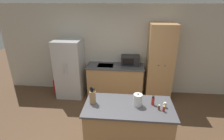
{
  "coord_description": "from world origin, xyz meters",
  "views": [
    {
      "loc": [
        0.2,
        -2.62,
        2.71
      ],
      "look_at": [
        -0.18,
        1.4,
        1.05
      ],
      "focal_mm": 28.0,
      "sensor_mm": 36.0,
      "label": 1
    }
  ],
  "objects_px": {
    "microwave": "(130,60)",
    "spice_bottle_green_herb": "(165,105)",
    "pantry_cabinet": "(160,63)",
    "spice_bottle_short_red": "(153,101)",
    "fire_extinguisher": "(56,86)",
    "kettle": "(138,100)",
    "spice_bottle_amber_oil": "(159,107)",
    "knife_block": "(93,97)",
    "refrigerator": "(70,68)",
    "spice_bottle_tall_dark": "(164,109)"
  },
  "relations": [
    {
      "from": "pantry_cabinet",
      "to": "spice_bottle_green_herb",
      "type": "relative_size",
      "value": 21.95
    },
    {
      "from": "refrigerator",
      "to": "knife_block",
      "type": "relative_size",
      "value": 4.88
    },
    {
      "from": "spice_bottle_amber_oil",
      "to": "knife_block",
      "type": "bearing_deg",
      "value": 175.38
    },
    {
      "from": "pantry_cabinet",
      "to": "knife_block",
      "type": "bearing_deg",
      "value": -127.54
    },
    {
      "from": "pantry_cabinet",
      "to": "knife_block",
      "type": "height_order",
      "value": "pantry_cabinet"
    },
    {
      "from": "spice_bottle_short_red",
      "to": "spice_bottle_green_herb",
      "type": "distance_m",
      "value": 0.21
    },
    {
      "from": "knife_block",
      "to": "spice_bottle_amber_oil",
      "type": "bearing_deg",
      "value": -4.62
    },
    {
      "from": "spice_bottle_amber_oil",
      "to": "spice_bottle_short_red",
      "type": "bearing_deg",
      "value": 119.96
    },
    {
      "from": "microwave",
      "to": "pantry_cabinet",
      "type": "bearing_deg",
      "value": -8.53
    },
    {
      "from": "spice_bottle_green_herb",
      "to": "spice_bottle_amber_oil",
      "type": "bearing_deg",
      "value": -143.37
    },
    {
      "from": "pantry_cabinet",
      "to": "spice_bottle_green_herb",
      "type": "xyz_separation_m",
      "value": [
        -0.21,
        -1.95,
        -0.08
      ]
    },
    {
      "from": "spice_bottle_amber_oil",
      "to": "microwave",
      "type": "bearing_deg",
      "value": 102.68
    },
    {
      "from": "spice_bottle_short_red",
      "to": "fire_extinguisher",
      "type": "height_order",
      "value": "spice_bottle_short_red"
    },
    {
      "from": "refrigerator",
      "to": "spice_bottle_tall_dark",
      "type": "height_order",
      "value": "refrigerator"
    },
    {
      "from": "microwave",
      "to": "spice_bottle_green_herb",
      "type": "height_order",
      "value": "microwave"
    },
    {
      "from": "spice_bottle_amber_oil",
      "to": "kettle",
      "type": "xyz_separation_m",
      "value": [
        -0.36,
        0.11,
        0.06
      ]
    },
    {
      "from": "pantry_cabinet",
      "to": "spice_bottle_short_red",
      "type": "bearing_deg",
      "value": -102.23
    },
    {
      "from": "knife_block",
      "to": "spice_bottle_short_red",
      "type": "relative_size",
      "value": 2.0
    },
    {
      "from": "microwave",
      "to": "spice_bottle_short_red",
      "type": "distance_m",
      "value": 2.05
    },
    {
      "from": "refrigerator",
      "to": "spice_bottle_short_red",
      "type": "relative_size",
      "value": 9.78
    },
    {
      "from": "pantry_cabinet",
      "to": "spice_bottle_amber_oil",
      "type": "height_order",
      "value": "pantry_cabinet"
    },
    {
      "from": "spice_bottle_green_herb",
      "to": "fire_extinguisher",
      "type": "xyz_separation_m",
      "value": [
        -2.85,
        1.91,
        -0.77
      ]
    },
    {
      "from": "fire_extinguisher",
      "to": "spice_bottle_tall_dark",
      "type": "bearing_deg",
      "value": -35.92
    },
    {
      "from": "spice_bottle_green_herb",
      "to": "knife_block",
      "type": "bearing_deg",
      "value": 179.51
    },
    {
      "from": "spice_bottle_tall_dark",
      "to": "spice_bottle_amber_oil",
      "type": "xyz_separation_m",
      "value": [
        -0.07,
        0.04,
        -0.0
      ]
    },
    {
      "from": "pantry_cabinet",
      "to": "spice_bottle_amber_oil",
      "type": "relative_size",
      "value": 22.32
    },
    {
      "from": "spice_bottle_tall_dark",
      "to": "pantry_cabinet",
      "type": "bearing_deg",
      "value": 83.14
    },
    {
      "from": "kettle",
      "to": "spice_bottle_green_herb",
      "type": "bearing_deg",
      "value": -2.71
    },
    {
      "from": "pantry_cabinet",
      "to": "spice_bottle_green_herb",
      "type": "height_order",
      "value": "pantry_cabinet"
    },
    {
      "from": "pantry_cabinet",
      "to": "microwave",
      "type": "distance_m",
      "value": 0.82
    },
    {
      "from": "refrigerator",
      "to": "spice_bottle_amber_oil",
      "type": "bearing_deg",
      "value": -41.78
    },
    {
      "from": "refrigerator",
      "to": "knife_block",
      "type": "distance_m",
      "value": 2.16
    },
    {
      "from": "spice_bottle_short_red",
      "to": "spice_bottle_green_herb",
      "type": "xyz_separation_m",
      "value": [
        0.2,
        -0.07,
        -0.03
      ]
    },
    {
      "from": "spice_bottle_tall_dark",
      "to": "microwave",
      "type": "bearing_deg",
      "value": 104.23
    },
    {
      "from": "knife_block",
      "to": "kettle",
      "type": "height_order",
      "value": "knife_block"
    },
    {
      "from": "microwave",
      "to": "spice_bottle_green_herb",
      "type": "distance_m",
      "value": 2.16
    },
    {
      "from": "refrigerator",
      "to": "fire_extinguisher",
      "type": "height_order",
      "value": "refrigerator"
    },
    {
      "from": "microwave",
      "to": "spice_bottle_tall_dark",
      "type": "bearing_deg",
      "value": -75.77
    },
    {
      "from": "pantry_cabinet",
      "to": "microwave",
      "type": "bearing_deg",
      "value": 171.47
    },
    {
      "from": "fire_extinguisher",
      "to": "knife_block",
      "type": "bearing_deg",
      "value": -50.47
    },
    {
      "from": "fire_extinguisher",
      "to": "kettle",
      "type": "bearing_deg",
      "value": -38.47
    },
    {
      "from": "fire_extinguisher",
      "to": "spice_bottle_amber_oil",
      "type": "bearing_deg",
      "value": -36.07
    },
    {
      "from": "spice_bottle_green_herb",
      "to": "refrigerator",
      "type": "bearing_deg",
      "value": 140.84
    },
    {
      "from": "spice_bottle_tall_dark",
      "to": "spice_bottle_short_red",
      "type": "bearing_deg",
      "value": 129.69
    },
    {
      "from": "pantry_cabinet",
      "to": "knife_block",
      "type": "xyz_separation_m",
      "value": [
        -1.49,
        -1.94,
        -0.0
      ]
    },
    {
      "from": "microwave",
      "to": "fire_extinguisher",
      "type": "relative_size",
      "value": 1.08
    },
    {
      "from": "refrigerator",
      "to": "spice_bottle_short_red",
      "type": "xyz_separation_m",
      "value": [
        2.12,
        -1.82,
        0.18
      ]
    },
    {
      "from": "spice_bottle_tall_dark",
      "to": "kettle",
      "type": "distance_m",
      "value": 0.46
    },
    {
      "from": "knife_block",
      "to": "spice_bottle_green_herb",
      "type": "xyz_separation_m",
      "value": [
        1.28,
        -0.01,
        -0.08
      ]
    },
    {
      "from": "spice_bottle_tall_dark",
      "to": "knife_block",
      "type": "bearing_deg",
      "value": 173.77
    }
  ]
}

